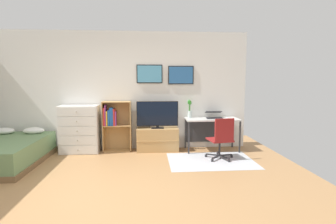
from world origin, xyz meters
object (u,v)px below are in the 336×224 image
at_px(office_chair, 222,138).
at_px(laptop, 214,115).
at_px(computer_mouse, 227,118).
at_px(desk, 211,124).
at_px(tv_stand, 158,139).
at_px(bed, 2,152).
at_px(bookshelf, 114,123).
at_px(television, 157,115).
at_px(dresser, 80,129).
at_px(bamboo_vase, 190,108).

xyz_separation_m(office_chair, laptop, (0.05, 0.82, 0.35)).
bearing_deg(computer_mouse, desk, 158.72).
bearing_deg(tv_stand, computer_mouse, -4.86).
bearing_deg(bed, bookshelf, 22.53).
xyz_separation_m(television, desk, (1.24, 0.02, -0.23)).
relative_size(bookshelf, tv_stand, 1.20).
xyz_separation_m(dresser, laptop, (3.03, 0.02, 0.28)).
bearing_deg(bamboo_vase, laptop, -8.33).
height_order(bookshelf, desk, bookshelf).
distance_m(dresser, tv_stand, 1.74).
distance_m(office_chair, computer_mouse, 0.80).
relative_size(tv_stand, laptop, 2.22).
height_order(bed, bamboo_vase, bamboo_vase).
distance_m(dresser, bamboo_vase, 2.51).
bearing_deg(desk, bed, -169.92).
relative_size(desk, laptop, 2.83).
relative_size(bed, bookshelf, 1.71).
relative_size(office_chair, laptop, 2.03).
xyz_separation_m(dresser, bookshelf, (0.76, 0.07, 0.12)).
relative_size(bed, desk, 1.61).
xyz_separation_m(bed, tv_stand, (3.00, 0.76, 0.02)).
bearing_deg(television, desk, 0.85).
xyz_separation_m(tv_stand, office_chair, (1.26, -0.81, 0.20)).
relative_size(tv_stand, television, 1.01).
relative_size(dresser, office_chair, 1.22).
bearing_deg(desk, bookshelf, 178.52).
bearing_deg(computer_mouse, bookshelf, 175.80).
bearing_deg(computer_mouse, bamboo_vase, 164.85).
bearing_deg(television, computer_mouse, -4.05).
xyz_separation_m(office_chair, bamboo_vase, (-0.51, 0.90, 0.51)).
bearing_deg(television, dresser, 179.75).
bearing_deg(bookshelf, bed, -158.26).
relative_size(bed, office_chair, 2.25).
bearing_deg(bookshelf, bamboo_vase, 1.19).
xyz_separation_m(tv_stand, bamboo_vase, (0.75, 0.09, 0.71)).
bearing_deg(laptop, dresser, -175.24).
height_order(dresser, television, television).
xyz_separation_m(dresser, bamboo_vase, (2.47, 0.10, 0.45)).
xyz_separation_m(bookshelf, tv_stand, (0.97, -0.05, -0.39)).
bearing_deg(laptop, tv_stand, -175.34).
distance_m(television, bamboo_vase, 0.77).
relative_size(dresser, desk, 0.88).
bearing_deg(tv_stand, television, -90.00).
relative_size(television, laptop, 2.20).
bearing_deg(office_chair, bookshelf, 149.27).
bearing_deg(tv_stand, bamboo_vase, 6.77).
height_order(tv_stand, desk, desk).
xyz_separation_m(bookshelf, desk, (2.21, -0.06, -0.05)).
relative_size(office_chair, computer_mouse, 8.27).
bearing_deg(dresser, office_chair, -14.95).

